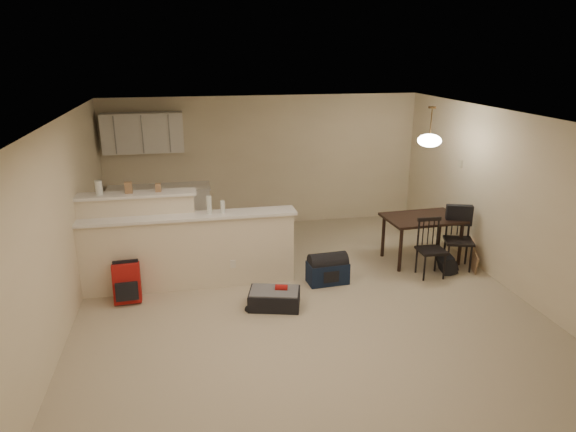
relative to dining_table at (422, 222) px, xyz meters
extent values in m
plane|color=#B6A88C|center=(-2.19, -1.14, -0.66)|extent=(7.00, 7.00, 0.00)
plane|color=white|center=(-2.19, -1.14, 1.84)|extent=(7.00, 7.00, 0.00)
cube|color=beige|center=(-2.19, 2.36, 0.59)|extent=(6.00, 0.02, 2.50)
cube|color=beige|center=(-2.19, -4.64, 0.59)|extent=(6.00, 0.02, 2.50)
cube|color=beige|center=(-5.19, -1.14, 0.59)|extent=(0.02, 7.00, 2.50)
cube|color=beige|center=(0.81, -1.14, 0.59)|extent=(0.02, 7.00, 2.50)
cube|color=beige|center=(-3.69, -0.24, -0.13)|extent=(3.00, 0.28, 1.05)
cube|color=white|center=(-3.69, -0.24, 0.41)|extent=(3.08, 0.38, 0.04)
cube|color=beige|center=(-4.39, -0.02, 0.02)|extent=(1.60, 0.24, 1.35)
cube|color=white|center=(-4.39, -0.02, 0.71)|extent=(1.68, 0.34, 0.04)
cube|color=white|center=(-4.39, 2.18, 1.24)|extent=(1.40, 0.34, 0.70)
cube|color=white|center=(-4.19, 2.05, -0.21)|extent=(1.80, 0.60, 0.90)
cube|color=beige|center=(0.79, 0.41, 0.84)|extent=(0.02, 0.12, 0.12)
cylinder|color=silver|center=(-4.87, -0.02, 0.83)|extent=(0.10, 0.10, 0.20)
cube|color=#96714D|center=(-4.48, -0.02, 0.81)|extent=(0.10, 0.07, 0.16)
cube|color=#96714D|center=(-4.08, -0.02, 0.79)|extent=(0.08, 0.06, 0.12)
cylinder|color=silver|center=(-3.39, -0.24, 0.56)|extent=(0.07, 0.07, 0.26)
cylinder|color=silver|center=(-3.20, -0.24, 0.52)|extent=(0.06, 0.06, 0.18)
cube|color=black|center=(0.00, 0.00, 0.07)|extent=(1.24, 0.86, 0.04)
cylinder|color=black|center=(-0.50, -0.35, -0.30)|extent=(0.06, 0.06, 0.71)
cylinder|color=black|center=(0.53, -0.29, -0.30)|extent=(0.06, 0.06, 0.71)
cylinder|color=black|center=(-0.53, 0.29, -0.30)|extent=(0.06, 0.06, 0.71)
cylinder|color=black|center=(0.50, 0.35, -0.30)|extent=(0.06, 0.06, 0.71)
cylinder|color=brown|center=(0.00, 0.00, 1.59)|extent=(0.02, 0.02, 0.50)
cylinder|color=brown|center=(0.00, 0.00, 1.82)|extent=(0.12, 0.12, 0.03)
ellipsoid|color=white|center=(0.00, 0.00, 1.32)|extent=(0.36, 0.36, 0.20)
cube|color=black|center=(-2.61, -1.11, -0.54)|extent=(0.76, 0.60, 0.23)
cube|color=#A71512|center=(-4.56, -0.55, -0.39)|extent=(0.37, 0.25, 0.54)
cube|color=#101C34|center=(-1.71, -0.53, -0.50)|extent=(0.61, 0.37, 0.32)
cube|color=black|center=(0.20, -0.53, -0.53)|extent=(0.25, 0.33, 0.26)
cube|color=#96714D|center=(0.66, -0.53, -0.50)|extent=(0.15, 0.41, 0.32)
camera|label=1|loc=(-3.65, -7.23, 2.64)|focal=32.00mm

